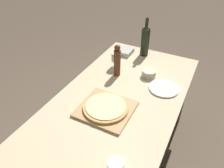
# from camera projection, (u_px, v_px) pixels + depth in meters

# --- Properties ---
(ground_plane) EXTENTS (12.00, 12.00, 0.00)m
(ground_plane) POSITION_uv_depth(u_px,v_px,m) (118.00, 159.00, 2.00)
(ground_plane) COLOR brown
(dining_table) EXTENTS (0.84, 1.60, 0.73)m
(dining_table) POSITION_uv_depth(u_px,v_px,m) (119.00, 107.00, 1.61)
(dining_table) COLOR #CCB78E
(dining_table) RESTS_ON ground_plane
(cutting_board) EXTENTS (0.35, 0.32, 0.02)m
(cutting_board) POSITION_uv_depth(u_px,v_px,m) (106.00, 109.00, 1.45)
(cutting_board) COLOR tan
(cutting_board) RESTS_ON dining_table
(pizza) EXTENTS (0.30, 0.30, 0.02)m
(pizza) POSITION_uv_depth(u_px,v_px,m) (106.00, 107.00, 1.44)
(pizza) COLOR tan
(pizza) RESTS_ON cutting_board
(wine_bottle) EXTENTS (0.08, 0.08, 0.35)m
(wine_bottle) POSITION_uv_depth(u_px,v_px,m) (145.00, 40.00, 1.98)
(wine_bottle) COLOR black
(wine_bottle) RESTS_ON dining_table
(pepper_mill) EXTENTS (0.05, 0.05, 0.27)m
(pepper_mill) POSITION_uv_depth(u_px,v_px,m) (117.00, 61.00, 1.72)
(pepper_mill) COLOR #5B2D19
(pepper_mill) RESTS_ON dining_table
(wine_glass) EXTENTS (0.08, 0.08, 0.14)m
(wine_glass) POSITION_uv_depth(u_px,v_px,m) (116.00, 58.00, 1.84)
(wine_glass) COLOR silver
(wine_glass) RESTS_ON dining_table
(small_bowl) EXTENTS (0.11, 0.11, 0.06)m
(small_bowl) POSITION_uv_depth(u_px,v_px,m) (149.00, 73.00, 1.76)
(small_bowl) COLOR beige
(small_bowl) RESTS_ON dining_table
(drinking_tumbler) EXTENTS (0.08, 0.08, 0.09)m
(drinking_tumbler) POSITION_uv_depth(u_px,v_px,m) (116.00, 168.00, 1.07)
(drinking_tumbler) COLOR silver
(drinking_tumbler) RESTS_ON dining_table
(dinner_plate) EXTENTS (0.23, 0.23, 0.01)m
(dinner_plate) POSITION_uv_depth(u_px,v_px,m) (164.00, 88.00, 1.64)
(dinner_plate) COLOR silver
(dinner_plate) RESTS_ON dining_table
(food_container) EXTENTS (0.15, 0.15, 0.04)m
(food_container) POSITION_uv_depth(u_px,v_px,m) (124.00, 51.00, 2.08)
(food_container) COLOR #BCB7AD
(food_container) RESTS_ON dining_table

